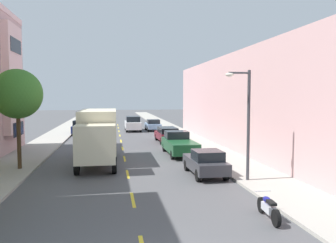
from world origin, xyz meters
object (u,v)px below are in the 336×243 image
Objects in this scene: street_tree_second at (18,94)px; parked_motorcycle at (268,208)px; moving_white_sedan at (133,123)px; parked_pickup_navy at (82,127)px; street_lamp at (245,116)px; parked_wagon_silver at (92,118)px; delivery_box_truck at (98,134)px; parked_pickup_forest at (179,144)px; parked_wagon_burgundy at (167,134)px; parked_hatchback_sky at (153,125)px; parked_hatchback_charcoal at (206,162)px.

parked_motorcycle is at bearing -42.28° from street_tree_second.
parked_pickup_navy is at bearing -154.06° from moving_white_sedan.
street_lamp is at bearing -67.56° from parked_pickup_navy.
moving_white_sedan is at bearing 70.41° from street_tree_second.
parked_wagon_silver is 49.81m from parked_motorcycle.
delivery_box_truck reaches higher than parked_pickup_forest.
parked_pickup_navy is at bearing 84.24° from street_tree_second.
delivery_box_truck is at bearing -99.59° from moving_white_sedan.
parked_wagon_silver is 16.93m from moving_white_sedan.
moving_white_sedan is at bearing 97.36° from parked_pickup_forest.
parked_wagon_silver is 1.00× the size of parked_wagon_burgundy.
parked_motorcycle is (0.51, -14.30, -0.42)m from parked_pickup_forest.
delivery_box_truck is 37.22m from parked_wagon_silver.
street_tree_second is 1.26× the size of parked_wagon_burgundy.
parked_pickup_forest is 14.32m from parked_motorcycle.
parked_wagon_silver is at bearing 110.93° from moving_white_sedan.
street_lamp is 1.20× the size of parked_wagon_silver.
street_lamp is 28.07m from parked_hatchback_sky.
parked_wagon_silver is (-8.60, 41.91, 0.05)m from parked_hatchback_charcoal.
parked_pickup_navy is (-8.73, 23.09, 0.07)m from parked_hatchback_charcoal.
street_tree_second is at bearing 137.72° from parked_motorcycle.
street_lamp is at bearing -40.71° from delivery_box_truck.
parked_hatchback_sky is 18.82m from parked_pickup_forest.
parked_pickup_navy reaches higher than parked_wagon_silver.
street_lamp is 3.67m from parked_hatchback_charcoal.
delivery_box_truck reaches higher than parked_wagon_burgundy.
street_tree_second is 1.48× the size of parked_hatchback_sky.
parked_pickup_forest is 7.13m from parked_wagon_burgundy.
parked_pickup_forest reaches higher than parked_hatchback_sky.
moving_white_sedan reaches higher than parked_motorcycle.
parked_hatchback_sky is (0.08, 26.04, 0.00)m from parked_hatchback_charcoal.
street_tree_second is 1.05× the size of street_lamp.
parked_hatchback_sky is at bearing 90.55° from parked_motorcycle.
delivery_box_truck is 7.90m from parked_hatchback_charcoal.
street_lamp is 2.77× the size of parked_motorcycle.
parked_pickup_forest is 1.12× the size of parked_wagon_burgundy.
street_tree_second is at bearing -158.61° from parked_pickup_forest.
moving_white_sedan is (6.18, 3.01, 0.16)m from parked_pickup_navy.
parked_pickup_forest is at bearing -76.26° from parked_wagon_silver.
parked_hatchback_charcoal is at bearing -89.07° from parked_pickup_forest.
delivery_box_truck is 22.18m from parked_hatchback_sky.
street_tree_second is at bearing -93.17° from parked_wagon_silver.
parked_hatchback_sky is (-1.49, 27.90, -2.75)m from street_lamp.
parked_motorcycle is (0.40, -7.08, -0.35)m from parked_hatchback_charcoal.
parked_hatchback_charcoal is 0.75× the size of parked_pickup_forest.
parked_wagon_burgundy reaches higher than parked_motorcycle.
moving_white_sedan reaches higher than parked_pickup_navy.
parked_motorcycle is at bearing -89.45° from parked_hatchback_sky.
parked_hatchback_charcoal and parked_wagon_burgundy have the same top height.
parked_hatchback_sky is 18.08m from parked_wagon_silver.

